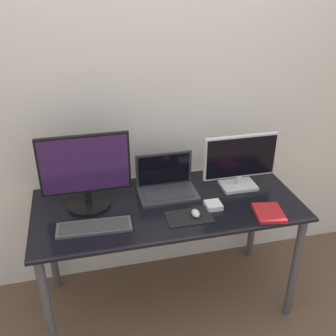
{
  "coord_description": "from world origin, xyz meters",
  "views": [
    {
      "loc": [
        -0.46,
        -1.55,
        2.01
      ],
      "look_at": [
        0.01,
        0.37,
        0.99
      ],
      "focal_mm": 42.0,
      "sensor_mm": 36.0,
      "label": 1
    }
  ],
  "objects_px": {
    "mouse": "(196,213)",
    "power_brick": "(213,205)",
    "monitor_right": "(240,161)",
    "monitor_left": "(86,173)",
    "laptop": "(166,184)",
    "book": "(269,213)",
    "keyboard": "(94,227)"
  },
  "relations": [
    {
      "from": "mouse",
      "to": "power_brick",
      "type": "xyz_separation_m",
      "value": [
        0.13,
        0.07,
        -0.01
      ]
    },
    {
      "from": "monitor_left",
      "to": "power_brick",
      "type": "relative_size",
      "value": 5.38
    },
    {
      "from": "book",
      "to": "power_brick",
      "type": "distance_m",
      "value": 0.31
    },
    {
      "from": "monitor_left",
      "to": "power_brick",
      "type": "distance_m",
      "value": 0.75
    },
    {
      "from": "monitor_right",
      "to": "laptop",
      "type": "bearing_deg",
      "value": 174.45
    },
    {
      "from": "keyboard",
      "to": "mouse",
      "type": "distance_m",
      "value": 0.56
    },
    {
      "from": "book",
      "to": "monitor_right",
      "type": "bearing_deg",
      "value": 98.08
    },
    {
      "from": "monitor_left",
      "to": "keyboard",
      "type": "bearing_deg",
      "value": -86.78
    },
    {
      "from": "monitor_right",
      "to": "laptop",
      "type": "relative_size",
      "value": 1.31
    },
    {
      "from": "laptop",
      "to": "book",
      "type": "xyz_separation_m",
      "value": [
        0.5,
        -0.38,
        -0.05
      ]
    },
    {
      "from": "monitor_left",
      "to": "power_brick",
      "type": "xyz_separation_m",
      "value": [
        0.7,
        -0.19,
        -0.2
      ]
    },
    {
      "from": "monitor_right",
      "to": "book",
      "type": "distance_m",
      "value": 0.38
    },
    {
      "from": "monitor_right",
      "to": "monitor_left",
      "type": "bearing_deg",
      "value": -179.99
    },
    {
      "from": "monitor_right",
      "to": "keyboard",
      "type": "relative_size",
      "value": 1.15
    },
    {
      "from": "laptop",
      "to": "monitor_right",
      "type": "bearing_deg",
      "value": -5.55
    },
    {
      "from": "keyboard",
      "to": "power_brick",
      "type": "bearing_deg",
      "value": 3.65
    },
    {
      "from": "power_brick",
      "to": "mouse",
      "type": "bearing_deg",
      "value": -152.79
    },
    {
      "from": "keyboard",
      "to": "book",
      "type": "height_order",
      "value": "book"
    },
    {
      "from": "monitor_right",
      "to": "book",
      "type": "relative_size",
      "value": 2.18
    },
    {
      "from": "keyboard",
      "to": "monitor_right",
      "type": "bearing_deg",
      "value": 14.27
    },
    {
      "from": "monitor_left",
      "to": "laptop",
      "type": "height_order",
      "value": "monitor_left"
    },
    {
      "from": "keyboard",
      "to": "mouse",
      "type": "xyz_separation_m",
      "value": [
        0.56,
        -0.02,
        0.01
      ]
    },
    {
      "from": "mouse",
      "to": "power_brick",
      "type": "relative_size",
      "value": 0.76
    },
    {
      "from": "laptop",
      "to": "power_brick",
      "type": "bearing_deg",
      "value": -46.32
    },
    {
      "from": "mouse",
      "to": "book",
      "type": "relative_size",
      "value": 0.33
    },
    {
      "from": "monitor_left",
      "to": "mouse",
      "type": "bearing_deg",
      "value": -24.1
    },
    {
      "from": "laptop",
      "to": "keyboard",
      "type": "xyz_separation_m",
      "value": [
        -0.46,
        -0.28,
        -0.05
      ]
    },
    {
      "from": "monitor_right",
      "to": "laptop",
      "type": "xyz_separation_m",
      "value": [
        -0.46,
        0.04,
        -0.12
      ]
    },
    {
      "from": "laptop",
      "to": "mouse",
      "type": "xyz_separation_m",
      "value": [
        0.1,
        -0.3,
        -0.04
      ]
    },
    {
      "from": "monitor_right",
      "to": "power_brick",
      "type": "height_order",
      "value": "monitor_right"
    },
    {
      "from": "monitor_left",
      "to": "laptop",
      "type": "bearing_deg",
      "value": 5.34
    },
    {
      "from": "monitor_right",
      "to": "power_brick",
      "type": "distance_m",
      "value": 0.34
    }
  ]
}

